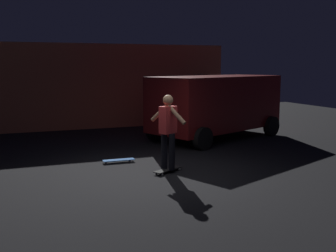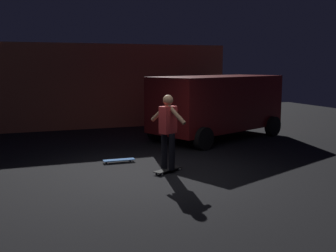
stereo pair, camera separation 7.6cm
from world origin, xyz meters
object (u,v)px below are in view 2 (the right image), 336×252
Objects in this scene: skateboard_ridden at (168,170)px; skateboard_spare at (119,160)px; parked_van at (217,103)px; skater at (168,127)px.

skateboard_spare is at bearing 120.90° from skateboard_ridden.
skateboard_ridden and skateboard_spare have the same top height.
parked_van is 4.80m from skateboard_ridden.
parked_van reaches higher than skateboard_spare.
parked_van is 4.57m from skateboard_spare.
parked_van reaches higher than skateboard_ridden.
skateboard_ridden is 1.00× the size of skateboard_spare.
skateboard_ridden is at bearing 14.04° from skater.
parked_van is 6.37× the size of skateboard_ridden.
skater is at bearing -59.10° from skateboard_spare.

